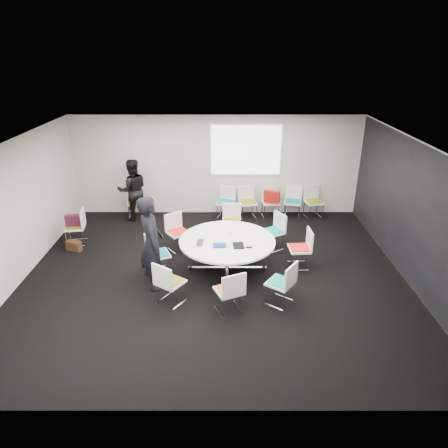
{
  "coord_description": "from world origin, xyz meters",
  "views": [
    {
      "loc": [
        0.2,
        -7.36,
        4.47
      ],
      "look_at": [
        0.2,
        0.4,
        1.0
      ],
      "focal_mm": 32.0,
      "sensor_mm": 36.0,
      "label": 1
    }
  ],
  "objects_px": {
    "chair_ring_c": "(231,228)",
    "cup": "(229,233)",
    "chair_ring_a": "(299,255)",
    "chair_ring_e": "(158,261)",
    "chair_ring_f": "(170,290)",
    "maroon_bag": "(74,220)",
    "conference_table": "(227,249)",
    "chair_back_a": "(226,208)",
    "chair_ring_b": "(273,238)",
    "chair_back_e": "(313,208)",
    "chair_back_b": "(248,208)",
    "chair_ring_g": "(229,299)",
    "brown_bag": "(74,246)",
    "chair_ring_d": "(178,239)",
    "chair_ring_h": "(280,291)",
    "laptop": "(202,242)",
    "person_back": "(133,190)",
    "chair_spare_left": "(77,233)",
    "chair_back_d": "(292,208)",
    "chair_person_back": "(136,208)",
    "chair_back_c": "(270,208)",
    "person_main": "(152,243)"
  },
  "relations": [
    {
      "from": "chair_ring_c",
      "to": "cup",
      "type": "height_order",
      "value": "chair_ring_c"
    },
    {
      "from": "chair_ring_a",
      "to": "chair_ring_e",
      "type": "height_order",
      "value": "same"
    },
    {
      "from": "chair_ring_a",
      "to": "chair_ring_f",
      "type": "relative_size",
      "value": 1.0
    },
    {
      "from": "chair_ring_c",
      "to": "maroon_bag",
      "type": "height_order",
      "value": "chair_ring_c"
    },
    {
      "from": "conference_table",
      "to": "chair_ring_c",
      "type": "distance_m",
      "value": 1.59
    },
    {
      "from": "chair_ring_c",
      "to": "chair_back_a",
      "type": "bearing_deg",
      "value": -81.27
    },
    {
      "from": "chair_ring_b",
      "to": "chair_back_e",
      "type": "relative_size",
      "value": 1.0
    },
    {
      "from": "chair_ring_c",
      "to": "maroon_bag",
      "type": "distance_m",
      "value": 3.83
    },
    {
      "from": "chair_ring_b",
      "to": "chair_back_b",
      "type": "relative_size",
      "value": 1.0
    },
    {
      "from": "chair_ring_g",
      "to": "brown_bag",
      "type": "xyz_separation_m",
      "value": [
        -3.68,
        2.39,
        -0.16
      ]
    },
    {
      "from": "chair_ring_b",
      "to": "chair_back_e",
      "type": "bearing_deg",
      "value": -65.49
    },
    {
      "from": "chair_ring_d",
      "to": "chair_ring_h",
      "type": "distance_m",
      "value": 3.08
    },
    {
      "from": "conference_table",
      "to": "laptop",
      "type": "xyz_separation_m",
      "value": [
        -0.52,
        -0.15,
        0.23
      ]
    },
    {
      "from": "person_back",
      "to": "chair_ring_d",
      "type": "bearing_deg",
      "value": 107.91
    },
    {
      "from": "chair_ring_b",
      "to": "chair_spare_left",
      "type": "distance_m",
      "value": 4.78
    },
    {
      "from": "chair_ring_e",
      "to": "person_back",
      "type": "xyz_separation_m",
      "value": [
        -1.1,
        2.93,
        0.58
      ]
    },
    {
      "from": "chair_ring_b",
      "to": "laptop",
      "type": "relative_size",
      "value": 2.71
    },
    {
      "from": "chair_ring_g",
      "to": "person_back",
      "type": "relative_size",
      "value": 0.51
    },
    {
      "from": "chair_ring_f",
      "to": "brown_bag",
      "type": "relative_size",
      "value": 2.44
    },
    {
      "from": "chair_ring_c",
      "to": "chair_back_d",
      "type": "relative_size",
      "value": 1.0
    },
    {
      "from": "chair_spare_left",
      "to": "chair_back_b",
      "type": "bearing_deg",
      "value": -77.62
    },
    {
      "from": "chair_spare_left",
      "to": "brown_bag",
      "type": "height_order",
      "value": "chair_spare_left"
    },
    {
      "from": "chair_back_b",
      "to": "chair_spare_left",
      "type": "bearing_deg",
      "value": 8.7
    },
    {
      "from": "chair_ring_a",
      "to": "chair_back_e",
      "type": "height_order",
      "value": "same"
    },
    {
      "from": "maroon_bag",
      "to": "chair_person_back",
      "type": "bearing_deg",
      "value": 56.65
    },
    {
      "from": "chair_ring_a",
      "to": "chair_ring_d",
      "type": "height_order",
      "value": "same"
    },
    {
      "from": "maroon_bag",
      "to": "chair_ring_e",
      "type": "bearing_deg",
      "value": -32.11
    },
    {
      "from": "chair_ring_f",
      "to": "person_back",
      "type": "height_order",
      "value": "person_back"
    },
    {
      "from": "chair_ring_f",
      "to": "maroon_bag",
      "type": "bearing_deg",
      "value": 170.75
    },
    {
      "from": "chair_ring_g",
      "to": "chair_back_c",
      "type": "height_order",
      "value": "same"
    },
    {
      "from": "chair_ring_c",
      "to": "laptop",
      "type": "distance_m",
      "value": 1.89
    },
    {
      "from": "chair_ring_g",
      "to": "chair_ring_d",
      "type": "bearing_deg",
      "value": 91.96
    },
    {
      "from": "chair_ring_f",
      "to": "chair_spare_left",
      "type": "distance_m",
      "value": 3.6
    },
    {
      "from": "chair_ring_h",
      "to": "chair_back_a",
      "type": "bearing_deg",
      "value": 49.56
    },
    {
      "from": "laptop",
      "to": "chair_ring_h",
      "type": "bearing_deg",
      "value": -123.38
    },
    {
      "from": "conference_table",
      "to": "chair_ring_f",
      "type": "bearing_deg",
      "value": -131.79
    },
    {
      "from": "chair_back_b",
      "to": "person_main",
      "type": "xyz_separation_m",
      "value": [
        -2.08,
        -3.55,
        0.69
      ]
    },
    {
      "from": "chair_ring_b",
      "to": "chair_back_c",
      "type": "bearing_deg",
      "value": -34.99
    },
    {
      "from": "laptop",
      "to": "brown_bag",
      "type": "bearing_deg",
      "value": 73.49
    },
    {
      "from": "chair_back_a",
      "to": "person_main",
      "type": "height_order",
      "value": "person_main"
    },
    {
      "from": "person_back",
      "to": "chair_ring_h",
      "type": "bearing_deg",
      "value": 111.82
    },
    {
      "from": "chair_back_a",
      "to": "cup",
      "type": "relative_size",
      "value": 9.78
    },
    {
      "from": "chair_ring_a",
      "to": "chair_ring_b",
      "type": "distance_m",
      "value": 0.99
    },
    {
      "from": "chair_back_e",
      "to": "chair_back_c",
      "type": "bearing_deg",
      "value": -13.64
    },
    {
      "from": "chair_ring_f",
      "to": "person_back",
      "type": "xyz_separation_m",
      "value": [
        -1.49,
        4.02,
        0.58
      ]
    },
    {
      "from": "chair_ring_b",
      "to": "chair_person_back",
      "type": "distance_m",
      "value": 4.16
    },
    {
      "from": "chair_ring_h",
      "to": "cup",
      "type": "relative_size",
      "value": 9.78
    },
    {
      "from": "chair_ring_a",
      "to": "chair_ring_e",
      "type": "xyz_separation_m",
      "value": [
        -3.05,
        -0.26,
        0.0
      ]
    },
    {
      "from": "chair_ring_c",
      "to": "chair_ring_h",
      "type": "xyz_separation_m",
      "value": [
        0.88,
        -2.8,
        0.0
      ]
    },
    {
      "from": "chair_ring_g",
      "to": "chair_back_c",
      "type": "bearing_deg",
      "value": 50.97
    }
  ]
}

